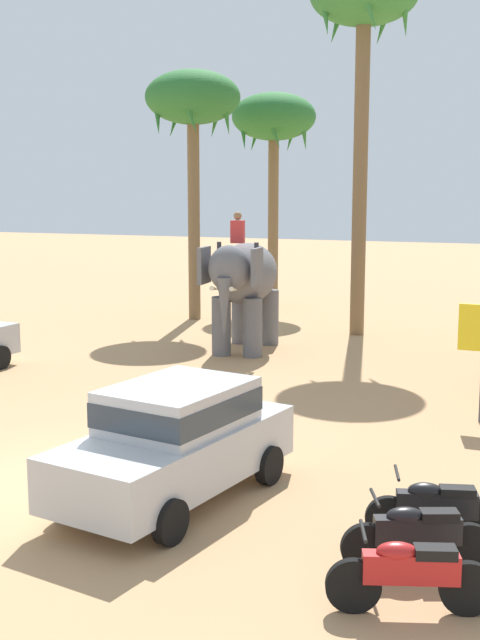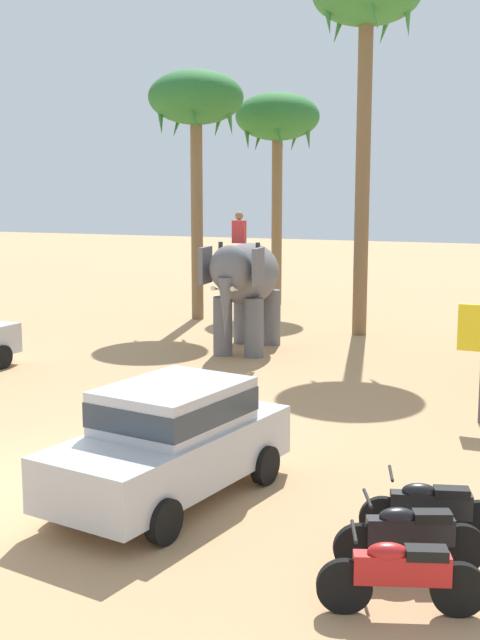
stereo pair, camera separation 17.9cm
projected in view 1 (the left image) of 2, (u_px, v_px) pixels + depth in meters
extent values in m
plane|color=tan|center=(70.00, 481.00, 12.73)|extent=(120.00, 120.00, 0.00)
cube|color=#B7BABF|center=(175.00, 454.00, 11.86)|extent=(2.33, 4.32, 0.76)
cube|color=#B7BABF|center=(178.00, 406.00, 11.83)|extent=(1.87, 2.32, 0.64)
cube|color=#2D3842|center=(178.00, 406.00, 11.83)|extent=(1.90, 2.34, 0.35)
cylinder|color=black|center=(170.00, 522.00, 10.41)|extent=(0.27, 0.62, 0.60)
cylinder|color=black|center=(71.00, 496.00, 11.29)|extent=(0.27, 0.62, 0.60)
cylinder|color=black|center=(269.00, 465.00, 12.55)|extent=(0.27, 0.62, 0.60)
cylinder|color=black|center=(179.00, 447.00, 13.43)|extent=(0.27, 0.62, 0.60)
cylinder|color=black|center=(0.00, 357.00, 20.56)|extent=(0.21, 0.61, 0.60)
ellipsoid|color=slate|center=(246.00, 274.00, 22.79)|extent=(1.93, 3.26, 1.70)
cylinder|color=slate|center=(253.00, 328.00, 22.00)|extent=(0.52, 0.52, 1.60)
cylinder|color=slate|center=(221.00, 326.00, 22.24)|extent=(0.52, 0.52, 1.60)
cylinder|color=slate|center=(270.00, 317.00, 23.76)|extent=(0.52, 0.52, 1.60)
cylinder|color=slate|center=(241.00, 316.00, 24.00)|extent=(0.52, 0.52, 1.60)
ellipsoid|color=slate|center=(229.00, 268.00, 21.20)|extent=(1.20, 1.11, 1.20)
cube|color=slate|center=(257.00, 267.00, 21.09)|extent=(0.21, 0.81, 0.96)
cube|color=slate|center=(204.00, 265.00, 21.48)|extent=(0.21, 0.81, 0.96)
cone|color=slate|center=(224.00, 309.00, 20.93)|extent=(0.40, 0.40, 1.60)
cone|color=beige|center=(234.00, 290.00, 20.83)|extent=(0.18, 0.57, 0.21)
cone|color=beige|center=(215.00, 289.00, 20.97)|extent=(0.18, 0.57, 0.21)
cube|color=red|center=(238.00, 232.00, 21.79)|extent=(0.36, 0.28, 0.60)
sphere|color=#8E6647|center=(238.00, 216.00, 21.72)|extent=(0.22, 0.22, 0.22)
cylinder|color=#333338|center=(256.00, 253.00, 21.73)|extent=(0.12, 0.12, 0.55)
cylinder|color=#333338|center=(219.00, 252.00, 22.02)|extent=(0.12, 0.12, 0.55)
cylinder|color=black|center=(353.00, 586.00, 8.73)|extent=(0.60, 0.30, 0.60)
cylinder|color=black|center=(467.00, 589.00, 8.67)|extent=(0.60, 0.30, 0.60)
cube|color=red|center=(411.00, 568.00, 8.66)|extent=(1.03, 0.53, 0.32)
ellipsoid|color=red|center=(397.00, 551.00, 8.64)|extent=(0.49, 0.37, 0.20)
cube|color=black|center=(435.00, 552.00, 8.62)|extent=(0.49, 0.35, 0.12)
cylinder|color=black|center=(363.00, 531.00, 8.63)|extent=(0.22, 0.53, 0.04)
cylinder|color=black|center=(366.00, 548.00, 9.65)|extent=(0.59, 0.33, 0.60)
cylinder|color=black|center=(468.00, 548.00, 9.66)|extent=(0.59, 0.33, 0.60)
cube|color=black|center=(417.00, 530.00, 9.62)|extent=(1.02, 0.58, 0.32)
ellipsoid|color=black|center=(405.00, 516.00, 9.59)|extent=(0.50, 0.39, 0.20)
cube|color=black|center=(439.00, 515.00, 9.59)|extent=(0.49, 0.37, 0.12)
cylinder|color=black|center=(375.00, 498.00, 9.55)|extent=(0.25, 0.52, 0.04)
cylinder|color=black|center=(388.00, 519.00, 10.50)|extent=(0.60, 0.27, 0.60)
cube|color=black|center=(437.00, 504.00, 10.40)|extent=(1.03, 0.48, 0.32)
ellipsoid|color=black|center=(425.00, 490.00, 10.39)|extent=(0.49, 0.36, 0.20)
cube|color=black|center=(457.00, 492.00, 10.35)|extent=(0.48, 0.34, 0.12)
cylinder|color=black|center=(397.00, 473.00, 10.39)|extent=(0.19, 0.54, 0.04)
cylinder|color=brown|center=(194.00, 213.00, 28.02)|extent=(0.41, 0.41, 7.31)
ellipsoid|color=#286B2D|center=(193.00, 97.00, 27.41)|extent=(3.20, 3.20, 1.80)
cone|color=#286B2D|center=(226.00, 111.00, 27.03)|extent=(0.40, 0.92, 1.64)
cone|color=#286B2D|center=(217.00, 115.00, 28.39)|extent=(0.91, 0.57, 1.67)
cone|color=#286B2D|center=(177.00, 115.00, 28.50)|extent=(0.73, 0.83, 1.69)
cone|color=#286B2D|center=(157.00, 112.00, 27.21)|extent=(0.73, 0.83, 1.69)
cone|color=#286B2D|center=(188.00, 109.00, 26.31)|extent=(0.91, 0.57, 1.67)
cylinder|color=brown|center=(273.00, 215.00, 31.70)|extent=(0.40, 0.40, 6.99)
ellipsoid|color=#286B2D|center=(274.00, 116.00, 31.12)|extent=(3.20, 3.20, 1.80)
cone|color=#286B2D|center=(304.00, 129.00, 30.74)|extent=(0.40, 0.92, 1.64)
cone|color=#286B2D|center=(293.00, 132.00, 32.10)|extent=(0.91, 0.57, 1.67)
cone|color=#286B2D|center=(257.00, 132.00, 32.21)|extent=(0.73, 0.83, 1.69)
cone|color=#286B2D|center=(243.00, 129.00, 30.92)|extent=(0.73, 0.83, 1.69)
cone|color=#286B2D|center=(272.00, 128.00, 30.01)|extent=(0.91, 0.57, 1.67)
cylinder|color=brown|center=(360.00, 173.00, 24.77)|extent=(0.44, 0.44, 9.91)
cone|color=#337A38|center=(405.00, 8.00, 23.58)|extent=(0.40, 0.92, 1.64)
cone|color=#337A38|center=(385.00, 18.00, 24.93)|extent=(0.91, 0.57, 1.67)
cone|color=#337A38|center=(338.00, 19.00, 25.04)|extent=(0.73, 0.83, 1.69)
cone|color=#337A38|center=(325.00, 10.00, 23.75)|extent=(0.73, 0.83, 1.69)
cone|color=#337A38|center=(367.00, 3.00, 22.85)|extent=(0.91, 0.57, 1.67)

